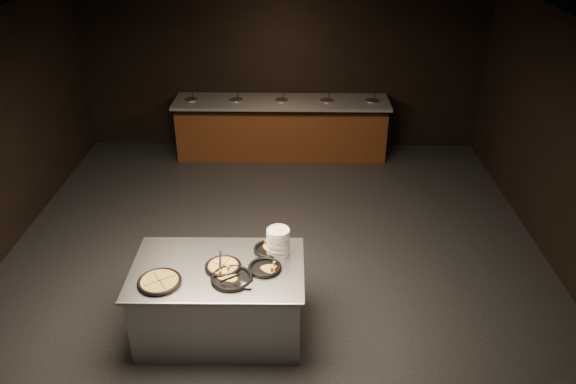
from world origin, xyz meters
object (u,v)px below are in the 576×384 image
object	(u,v)px
serving_counter	(220,301)
pan_cheese_whole	(223,266)
plate_stack	(278,242)
pan_veggie_whole	(159,281)

from	to	relation	value
serving_counter	pan_cheese_whole	size ratio (longest dim) A/B	4.74
pan_cheese_whole	plate_stack	bearing A→B (deg)	26.10
serving_counter	plate_stack	size ratio (longest dim) A/B	6.11
serving_counter	pan_veggie_whole	size ratio (longest dim) A/B	4.08
plate_stack	pan_cheese_whole	xyz separation A→B (m)	(-0.55, -0.27, -0.12)
serving_counter	plate_stack	world-z (taller)	plate_stack
plate_stack	pan_cheese_whole	size ratio (longest dim) A/B	0.78
plate_stack	pan_veggie_whole	bearing A→B (deg)	-155.06
pan_veggie_whole	pan_cheese_whole	distance (m)	0.64
plate_stack	pan_cheese_whole	world-z (taller)	plate_stack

